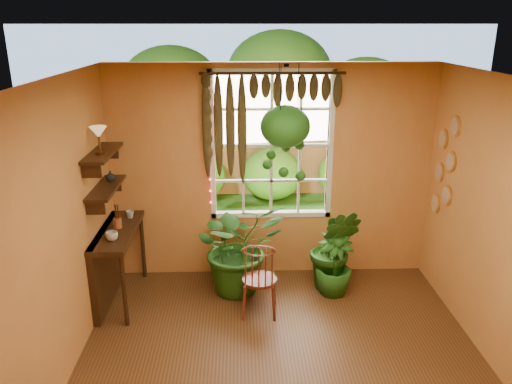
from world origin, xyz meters
TOP-DOWN VIEW (x-y plane):
  - ceiling at (0.00, 0.00)m, footprint 4.50×4.50m
  - wall_back at (0.00, 2.25)m, footprint 4.00×0.00m
  - wall_left at (-2.00, 0.00)m, footprint 0.00×4.50m
  - window at (0.00, 2.28)m, footprint 1.52×0.10m
  - valance_vine at (-0.08, 2.16)m, footprint 1.70×0.12m
  - string_lights at (-0.76, 2.19)m, footprint 0.03×0.03m
  - wall_plates at (1.98, 1.79)m, footprint 0.04×0.32m
  - counter_ledge at (-1.91, 1.60)m, footprint 0.40×1.20m
  - shelf_lower at (-1.88, 1.60)m, footprint 0.25×0.90m
  - shelf_upper at (-1.88, 1.60)m, footprint 0.25×0.90m
  - backyard at (0.24, 6.87)m, footprint 14.00×10.00m
  - windsor_chair at (-0.19, 1.23)m, footprint 0.42×0.45m
  - potted_plant_left at (-0.41, 1.78)m, footprint 1.30×1.21m
  - potted_plant_mid at (0.74, 1.77)m, footprint 0.70×0.63m
  - potted_plant_right at (0.73, 1.65)m, footprint 0.48×0.48m
  - hanging_basket at (0.14, 2.05)m, footprint 0.59×0.59m
  - cup_a at (-1.78, 1.30)m, footprint 0.15×0.15m
  - cup_b at (-1.72, 1.95)m, footprint 0.12×0.12m
  - brush_jar at (-1.80, 1.65)m, footprint 0.10×0.10m
  - shelf_vase at (-1.87, 1.79)m, footprint 0.14×0.14m
  - tiffany_lamp at (-1.86, 1.47)m, footprint 0.18×0.18m

SIDE VIEW (x-z plane):
  - windsor_chair at x=-0.19m, z-range -0.22..0.83m
  - potted_plant_right at x=0.73m, z-range 0.00..0.78m
  - potted_plant_mid at x=0.74m, z-range 0.00..1.07m
  - counter_ledge at x=-1.91m, z-range 0.10..1.00m
  - potted_plant_left at x=-0.41m, z-range 0.00..1.18m
  - cup_b at x=-1.72m, z-range 0.90..0.99m
  - cup_a at x=-1.78m, z-range 0.90..1.00m
  - brush_jar at x=-1.80m, z-range 0.86..1.21m
  - backyard at x=0.24m, z-range -4.72..7.28m
  - wall_back at x=0.00m, z-range -0.65..3.35m
  - wall_left at x=-2.00m, z-range -0.90..3.60m
  - shelf_lower at x=-1.88m, z-range 1.38..1.42m
  - shelf_vase at x=-1.87m, z-range 1.42..1.54m
  - wall_plates at x=1.98m, z-range 1.00..2.10m
  - window at x=0.00m, z-range 0.77..2.63m
  - string_lights at x=-0.76m, z-range 0.98..2.52m
  - shelf_upper at x=-1.88m, z-range 1.78..1.82m
  - hanging_basket at x=0.14m, z-range 1.23..2.59m
  - tiffany_lamp at x=-1.86m, z-range 1.89..2.18m
  - valance_vine at x=-0.08m, z-range 1.73..2.83m
  - ceiling at x=0.00m, z-range 2.70..2.70m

